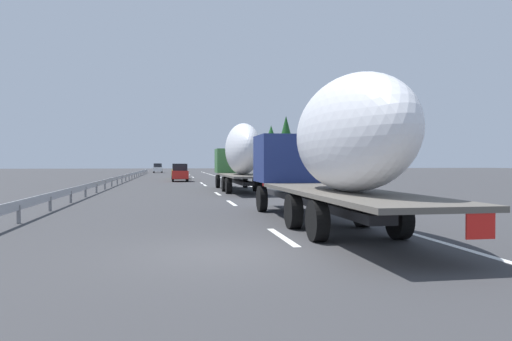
% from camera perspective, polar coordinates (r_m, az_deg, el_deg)
% --- Properties ---
extents(ground_plane, '(260.00, 260.00, 0.00)m').
position_cam_1_polar(ground_plane, '(50.48, -8.72, -1.36)').
color(ground_plane, '#38383A').
extents(lane_stripe_0, '(3.20, 0.20, 0.01)m').
position_cam_1_polar(lane_stripe_0, '(12.91, 3.13, -7.87)').
color(lane_stripe_0, white).
rests_on(lane_stripe_0, ground_plane).
extents(lane_stripe_1, '(3.20, 0.20, 0.01)m').
position_cam_1_polar(lane_stripe_1, '(23.67, -2.92, -3.88)').
color(lane_stripe_1, white).
rests_on(lane_stripe_1, ground_plane).
extents(lane_stripe_2, '(3.20, 0.20, 0.01)m').
position_cam_1_polar(lane_stripe_2, '(30.87, -4.58, -2.77)').
color(lane_stripe_2, white).
rests_on(lane_stripe_2, ground_plane).
extents(lane_stripe_3, '(3.20, 0.20, 0.01)m').
position_cam_1_polar(lane_stripe_3, '(42.90, -6.10, -1.74)').
color(lane_stripe_3, white).
rests_on(lane_stripe_3, ground_plane).
extents(lane_stripe_4, '(3.20, 0.20, 0.01)m').
position_cam_1_polar(lane_stripe_4, '(47.39, -6.46, -1.50)').
color(lane_stripe_4, white).
rests_on(lane_stripe_4, ground_plane).
extents(lane_stripe_5, '(3.20, 0.20, 0.01)m').
position_cam_1_polar(lane_stripe_5, '(66.74, -7.48, -0.81)').
color(lane_stripe_5, white).
rests_on(lane_stripe_5, ground_plane).
extents(lane_stripe_6, '(3.20, 0.20, 0.01)m').
position_cam_1_polar(lane_stripe_6, '(71.15, -7.64, -0.70)').
color(lane_stripe_6, white).
rests_on(lane_stripe_6, ground_plane).
extents(lane_stripe_7, '(3.20, 0.20, 0.01)m').
position_cam_1_polar(lane_stripe_7, '(69.43, -7.58, -0.74)').
color(lane_stripe_7, white).
rests_on(lane_stripe_7, ground_plane).
extents(lane_stripe_8, '(3.20, 0.20, 0.01)m').
position_cam_1_polar(lane_stripe_8, '(80.79, -7.92, -0.52)').
color(lane_stripe_8, white).
rests_on(lane_stripe_8, ground_plane).
extents(lane_stripe_9, '(3.20, 0.20, 0.01)m').
position_cam_1_polar(lane_stripe_9, '(102.34, -8.35, -0.22)').
color(lane_stripe_9, white).
rests_on(lane_stripe_9, ground_plane).
extents(edge_line_right, '(110.00, 0.20, 0.01)m').
position_cam_1_polar(edge_line_right, '(55.85, -3.19, -1.13)').
color(edge_line_right, white).
rests_on(edge_line_right, ground_plane).
extents(truck_lead, '(13.65, 2.55, 4.63)m').
position_cam_1_polar(truck_lead, '(33.41, -1.89, 1.95)').
color(truck_lead, '#387038').
rests_on(truck_lead, ground_plane).
extents(truck_trailing, '(14.11, 2.55, 4.31)m').
position_cam_1_polar(truck_trailing, '(14.48, 8.95, 2.75)').
color(truck_trailing, navy).
rests_on(truck_trailing, ground_plane).
extents(car_white_van, '(4.23, 1.81, 1.90)m').
position_cam_1_polar(car_white_van, '(99.41, -11.58, 0.28)').
color(car_white_van, white).
rests_on(car_white_van, ground_plane).
extents(car_red_compact, '(4.29, 1.73, 1.89)m').
position_cam_1_polar(car_red_compact, '(52.16, -9.02, -0.25)').
color(car_red_compact, red).
rests_on(car_red_compact, ground_plane).
extents(car_yellow_coupe, '(4.51, 1.83, 1.91)m').
position_cam_1_polar(car_yellow_coupe, '(60.68, -9.15, -0.08)').
color(car_yellow_coupe, gold).
rests_on(car_yellow_coupe, ground_plane).
extents(car_silver_hatch, '(4.33, 1.76, 1.85)m').
position_cam_1_polar(car_silver_hatch, '(74.94, -9.16, 0.08)').
color(car_silver_hatch, '#ADB2B7').
rests_on(car_silver_hatch, ground_plane).
extents(road_sign, '(0.10, 0.90, 3.03)m').
position_cam_1_polar(road_sign, '(57.09, -2.13, 1.02)').
color(road_sign, gray).
rests_on(road_sign, ground_plane).
extents(tree_0, '(3.89, 3.89, 5.08)m').
position_cam_1_polar(tree_0, '(50.99, 2.70, 2.22)').
color(tree_0, '#472D19').
rests_on(tree_0, ground_plane).
extents(tree_1, '(2.71, 2.71, 7.27)m').
position_cam_1_polar(tree_1, '(53.79, 3.58, 3.71)').
color(tree_1, '#472D19').
rests_on(tree_1, ground_plane).
extents(tree_2, '(3.00, 3.00, 6.10)m').
position_cam_1_polar(tree_2, '(52.49, 1.80, 2.92)').
color(tree_2, '#472D19').
rests_on(tree_2, ground_plane).
extents(guardrail_median, '(94.00, 0.10, 0.76)m').
position_cam_1_polar(guardrail_median, '(53.67, -15.21, -0.63)').
color(guardrail_median, '#9EA0A5').
rests_on(guardrail_median, ground_plane).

